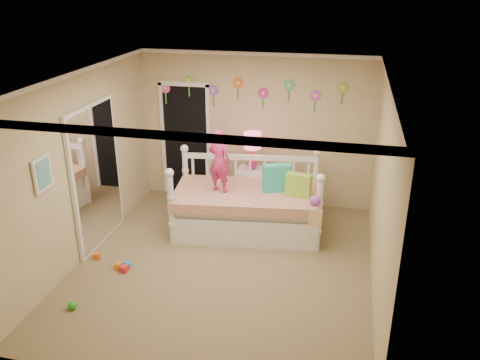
% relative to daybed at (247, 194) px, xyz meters
% --- Properties ---
extents(floor, '(4.00, 4.50, 0.01)m').
position_rel_daybed_xyz_m(floor, '(-0.10, -1.09, -0.61)').
color(floor, '#7F684C').
rests_on(floor, ground).
extents(ceiling, '(4.00, 4.50, 0.01)m').
position_rel_daybed_xyz_m(ceiling, '(-0.10, -1.09, 1.99)').
color(ceiling, white).
rests_on(ceiling, floor).
extents(back_wall, '(4.00, 0.01, 2.60)m').
position_rel_daybed_xyz_m(back_wall, '(-0.10, 1.16, 0.69)').
color(back_wall, tan).
rests_on(back_wall, floor).
extents(left_wall, '(0.01, 4.50, 2.60)m').
position_rel_daybed_xyz_m(left_wall, '(-2.10, -1.09, 0.69)').
color(left_wall, tan).
rests_on(left_wall, floor).
extents(right_wall, '(0.01, 4.50, 2.60)m').
position_rel_daybed_xyz_m(right_wall, '(1.90, -1.09, 0.69)').
color(right_wall, tan).
rests_on(right_wall, floor).
extents(crown_molding, '(4.00, 4.50, 0.06)m').
position_rel_daybed_xyz_m(crown_molding, '(-0.10, -1.09, 1.96)').
color(crown_molding, white).
rests_on(crown_molding, ceiling).
extents(daybed, '(2.39, 1.48, 1.22)m').
position_rel_daybed_xyz_m(daybed, '(0.00, 0.00, 0.00)').
color(daybed, white).
rests_on(daybed, floor).
extents(pillow_turquoise, '(0.45, 0.29, 0.42)m').
position_rel_daybed_xyz_m(pillow_turquoise, '(0.44, 0.08, 0.28)').
color(pillow_turquoise, '#22AD9B').
rests_on(pillow_turquoise, daybed).
extents(pillow_lime, '(0.39, 0.20, 0.35)m').
position_rel_daybed_xyz_m(pillow_lime, '(0.78, -0.05, 0.25)').
color(pillow_lime, '#98CC3E').
rests_on(pillow_lime, daybed).
extents(child, '(0.40, 0.31, 0.97)m').
position_rel_daybed_xyz_m(child, '(-0.40, -0.11, 0.56)').
color(child, '#CA2D6B').
rests_on(child, daybed).
extents(nightstand, '(0.47, 0.36, 0.76)m').
position_rel_daybed_xyz_m(nightstand, '(-0.07, 0.72, -0.23)').
color(nightstand, white).
rests_on(nightstand, floor).
extents(table_lamp, '(0.28, 0.28, 0.62)m').
position_rel_daybed_xyz_m(table_lamp, '(-0.07, 0.72, 0.56)').
color(table_lamp, '#DF1D7A').
rests_on(table_lamp, nightstand).
extents(closet_doorway, '(0.90, 0.04, 2.07)m').
position_rel_daybed_xyz_m(closet_doorway, '(-1.35, 1.15, 0.42)').
color(closet_doorway, black).
rests_on(closet_doorway, back_wall).
extents(flower_decals, '(3.40, 0.02, 0.50)m').
position_rel_daybed_xyz_m(flower_decals, '(-0.19, 1.15, 1.33)').
color(flower_decals, '#B2668C').
rests_on(flower_decals, back_wall).
extents(mirror_closet, '(0.07, 1.30, 2.10)m').
position_rel_daybed_xyz_m(mirror_closet, '(-2.06, -0.79, 0.44)').
color(mirror_closet, white).
rests_on(mirror_closet, left_wall).
extents(wall_picture, '(0.05, 0.34, 0.42)m').
position_rel_daybed_xyz_m(wall_picture, '(-2.07, -1.99, 0.94)').
color(wall_picture, white).
rests_on(wall_picture, left_wall).
extents(hanging_bag, '(0.20, 0.16, 0.36)m').
position_rel_daybed_xyz_m(hanging_bag, '(1.07, -0.65, 0.13)').
color(hanging_bag, beige).
rests_on(hanging_bag, daybed).
extents(toy_scatter, '(1.26, 1.51, 0.11)m').
position_rel_daybed_xyz_m(toy_scatter, '(-1.53, -1.92, -0.56)').
color(toy_scatter, '#996666').
rests_on(toy_scatter, floor).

